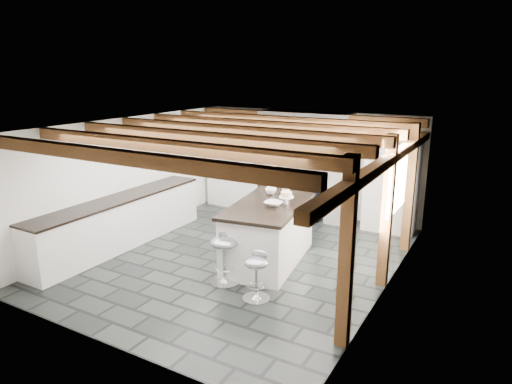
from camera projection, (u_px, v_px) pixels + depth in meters
The scene contains 6 objects.
ground at pixel (240, 257), 7.95m from camera, with size 6.00×6.00×0.00m, color black.
room_shell at pixel (250, 178), 9.16m from camera, with size 6.00×6.03×6.00m.
range_cooker at pixel (303, 196), 10.08m from camera, with size 1.00×0.63×0.99m.
kitchen_island at pixel (269, 232), 7.68m from camera, with size 1.38×2.22×1.37m.
bar_stool_near at pixel (257, 270), 6.39m from camera, with size 0.40×0.40×0.73m.
bar_stool_far at pixel (224, 251), 6.87m from camera, with size 0.54×0.54×0.84m.
Camera 1 is at (3.90, -6.27, 3.18)m, focal length 32.00 mm.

